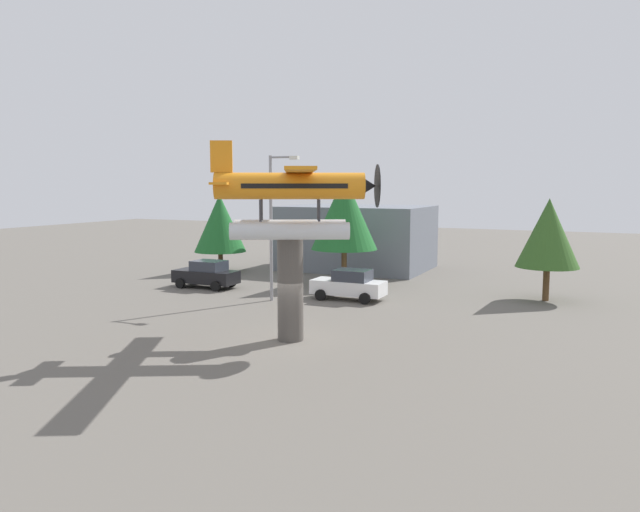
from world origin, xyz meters
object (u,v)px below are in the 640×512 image
car_mid_white (349,285)px  car_near_black (207,274)px  tree_east (344,213)px  storefront_building (358,237)px  tree_center_back (548,233)px  display_pedestal (290,289)px  streetlight_primary (274,218)px  tree_west (220,223)px  floatplane_monument (293,198)px

car_mid_white → car_near_black: bearing=0.0°
car_mid_white → tree_east: (-2.27, 4.68, 3.89)m
storefront_building → tree_center_back: bearing=-28.7°
display_pedestal → storefront_building: 22.68m
storefront_building → tree_center_back: size_ratio=1.85×
display_pedestal → tree_east: tree_east is taller
car_mid_white → storefront_building: 13.29m
car_mid_white → streetlight_primary: size_ratio=0.51×
tree_west → tree_east: tree_east is taller
tree_west → display_pedestal: bearing=-48.2°
floatplane_monument → storefront_building: 22.93m
display_pedestal → storefront_building: storefront_building is taller
floatplane_monument → storefront_building: (-5.61, 21.94, -3.59)m
car_mid_white → tree_west: bearing=-26.2°
car_near_black → streetlight_primary: streetlight_primary is taller
car_near_black → display_pedestal: bearing=139.1°
display_pedestal → car_near_black: size_ratio=1.04×
floatplane_monument → tree_west: bearing=105.0°
display_pedestal → tree_east: size_ratio=0.61×
storefront_building → tree_west: 10.73m
storefront_building → tree_center_back: 16.74m
streetlight_primary → storefront_building: 14.70m
tree_west → tree_east: 11.08m
floatplane_monument → tree_east: size_ratio=1.36×
streetlight_primary → storefront_building: (-0.57, 14.51, -2.28)m
storefront_building → tree_center_back: (14.63, -8.01, 1.40)m
tree_center_back → car_mid_white: bearing=-156.6°
streetlight_primary → tree_center_back: (14.06, 6.51, -0.88)m
car_near_black → car_mid_white: bearing=-180.0°
floatplane_monument → car_mid_white: bearing=70.5°
floatplane_monument → display_pedestal: bearing=-180.0°
car_mid_white → storefront_building: (-4.34, 12.47, 1.58)m
display_pedestal → streetlight_primary: (-4.92, 7.49, 2.55)m
streetlight_primary → storefront_building: size_ratio=0.76×
floatplane_monument → car_near_black: size_ratio=2.32×
tree_west → tree_east: size_ratio=0.82×
display_pedestal → tree_east: 14.84m
display_pedestal → storefront_building: size_ratio=0.41×
tree_east → tree_center_back: size_ratio=1.23×
tree_west → storefront_building: bearing=34.3°
storefront_building → car_near_black: bearing=-113.9°
tree_center_back → tree_east: bearing=179.0°
floatplane_monument → streetlight_primary: bearing=97.0°
storefront_building → floatplane_monument: bearing=-75.7°
display_pedestal → tree_east: bearing=103.5°
storefront_building → tree_west: bearing=-145.7°
storefront_building → display_pedestal: bearing=-76.0°
floatplane_monument → streetlight_primary: 9.07m
display_pedestal → floatplane_monument: bearing=27.2°
car_mid_white → storefront_building: size_ratio=0.39×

